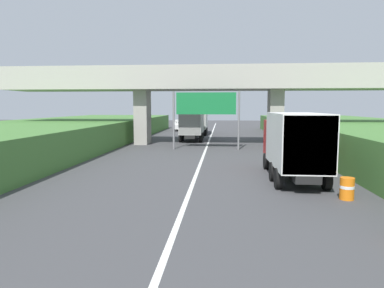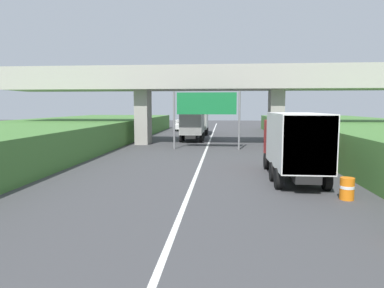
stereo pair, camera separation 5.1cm
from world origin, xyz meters
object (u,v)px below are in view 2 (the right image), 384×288
at_px(truck_green, 193,123).
at_px(truck_red, 293,142).
at_px(construction_barrel_5, 299,156).
at_px(construction_barrel_4, 322,169).
at_px(overhead_highway_sign, 206,107).
at_px(construction_barrel_3, 347,188).
at_px(car_white, 181,125).
at_px(truck_black, 199,120).

bearing_deg(truck_green, truck_red, -70.93).
bearing_deg(construction_barrel_5, construction_barrel_4, -87.67).
distance_m(overhead_highway_sign, construction_barrel_3, 17.44).
relative_size(overhead_highway_sign, car_white, 1.43).
distance_m(overhead_highway_sign, construction_barrel_5, 10.02).
distance_m(overhead_highway_sign, truck_green, 8.53).
distance_m(truck_black, truck_red, 29.62).
height_order(truck_green, construction_barrel_4, truck_green).
bearing_deg(truck_black, overhead_highway_sign, -83.89).
bearing_deg(construction_barrel_3, car_white, 106.40).
distance_m(truck_red, construction_barrel_5, 5.54).
relative_size(construction_barrel_4, construction_barrel_5, 1.00).
bearing_deg(truck_red, overhead_highway_sign, 112.92).
bearing_deg(truck_red, car_white, 106.01).
distance_m(truck_red, construction_barrel_3, 4.37).
distance_m(truck_black, construction_barrel_4, 29.48).
xyz_separation_m(truck_black, car_white, (-3.26, 6.50, -1.08)).
distance_m(truck_black, car_white, 7.35).
height_order(overhead_highway_sign, construction_barrel_4, overhead_highway_sign).
relative_size(overhead_highway_sign, truck_red, 0.81).
bearing_deg(truck_green, construction_barrel_5, -60.66).
xyz_separation_m(truck_red, construction_barrel_3, (1.41, -3.87, -1.47)).
height_order(car_white, construction_barrel_4, car_white).
bearing_deg(construction_barrel_3, truck_green, 109.21).
bearing_deg(car_white, overhead_highway_sign, -77.76).
relative_size(truck_green, construction_barrel_3, 8.11).
bearing_deg(truck_green, car_white, 101.80).
relative_size(construction_barrel_3, construction_barrel_5, 1.00).
height_order(overhead_highway_sign, truck_red, overhead_highway_sign).
xyz_separation_m(truck_green, construction_barrel_5, (8.42, -14.98, -1.47)).
bearing_deg(construction_barrel_4, overhead_highway_sign, 120.62).
height_order(construction_barrel_3, construction_barrel_4, same).
distance_m(construction_barrel_3, construction_barrel_5, 9.00).
relative_size(truck_black, construction_barrel_4, 8.11).
relative_size(overhead_highway_sign, construction_barrel_5, 6.53).
relative_size(truck_black, construction_barrel_3, 8.11).
height_order(car_white, construction_barrel_5, car_white).
bearing_deg(construction_barrel_3, construction_barrel_4, 86.85).
xyz_separation_m(truck_green, truck_black, (0.08, 8.70, 0.00)).
height_order(truck_red, construction_barrel_4, truck_red).
height_order(overhead_highway_sign, construction_barrel_3, overhead_highway_sign).
height_order(overhead_highway_sign, car_white, overhead_highway_sign).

